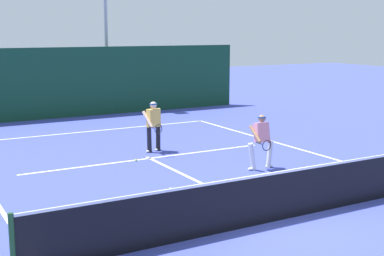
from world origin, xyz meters
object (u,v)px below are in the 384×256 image
object	(u,v)px
player_far	(154,124)
player_near	(261,140)
light_pole	(105,2)
tennis_ball	(171,189)
tennis_ball_extra	(136,160)

from	to	relation	value
player_far	player_near	bearing A→B (deg)	102.52
player_far	light_pole	bearing A→B (deg)	-115.18
tennis_ball	light_pole	xyz separation A→B (m)	(3.49, 13.50, 5.09)
player_far	tennis_ball	xyz separation A→B (m)	(-1.46, -4.02, -0.85)
player_near	player_far	world-z (taller)	player_far
tennis_ball_extra	light_pole	xyz separation A→B (m)	(3.04, 10.38, 5.09)
player_far	tennis_ball_extra	bearing A→B (deg)	28.35
light_pole	tennis_ball	bearing A→B (deg)	-104.49
player_far	light_pole	xyz separation A→B (m)	(2.02, 9.48, 4.24)
tennis_ball_extra	light_pole	world-z (taller)	light_pole
tennis_ball	tennis_ball_extra	xyz separation A→B (m)	(0.45, 3.12, 0.00)
player_near	tennis_ball_extra	bearing A→B (deg)	-44.29
tennis_ball_extra	player_far	bearing A→B (deg)	41.48
light_pole	tennis_ball_extra	bearing A→B (deg)	-106.32
player_far	tennis_ball_extra	xyz separation A→B (m)	(-1.01, -0.90, -0.85)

